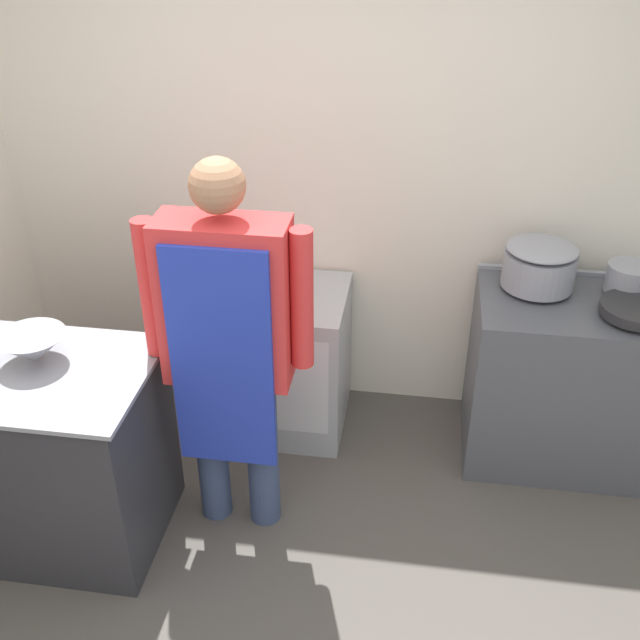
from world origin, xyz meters
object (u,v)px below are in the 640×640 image
person_cook (228,335)px  saute_pan (636,310)px  stove (569,381)px  fridge_unit (286,360)px  stock_pot (540,264)px  mixing_bowl (34,348)px  sauce_pot (628,278)px

person_cook → saute_pan: 1.80m
stove → fridge_unit: stove is taller
stock_pot → saute_pan: size_ratio=1.07×
stove → fridge_unit: size_ratio=1.23×
fridge_unit → person_cook: 0.95m
fridge_unit → mixing_bowl: bearing=-134.9°
mixing_bowl → stock_pot: size_ratio=0.82×
stock_pot → fridge_unit: bearing=-177.0°
stock_pot → saute_pan: (0.41, -0.21, -0.09)m
saute_pan → fridge_unit: bearing=174.7°
person_cook → saute_pan: (1.70, 0.58, -0.07)m
person_cook → sauce_pot: size_ratio=8.49×
stove → saute_pan: bearing=-28.9°
sauce_pot → mixing_bowl: bearing=-159.5°
saute_pan → sauce_pot: sauce_pot is taller
stove → fridge_unit: bearing=178.2°
stove → sauce_pot: 0.57m
stove → fridge_unit: 1.43m
mixing_bowl → stock_pot: bearing=24.1°
person_cook → saute_pan: size_ratio=5.49×
stock_pot → saute_pan: stock_pot is taller
saute_pan → stock_pot: bearing=152.3°
stove → stock_pot: bearing=153.4°
fridge_unit → person_cook: (-0.08, -0.73, 0.60)m
stove → saute_pan: size_ratio=3.05×
person_cook → saute_pan: person_cook is taller
saute_pan → stove: bearing=151.1°
person_cook → sauce_pot: 1.88m
stove → person_cook: 1.75m
stove → fridge_unit: (-1.43, 0.04, -0.05)m
fridge_unit → stock_pot: (1.21, 0.06, 0.62)m
fridge_unit → sauce_pot: sauce_pot is taller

